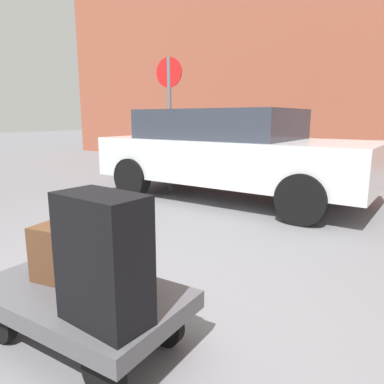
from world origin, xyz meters
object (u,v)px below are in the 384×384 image
at_px(luggage_cart, 81,301).
at_px(no_parking_sign, 169,110).
at_px(parked_car, 230,151).
at_px(suitcase_black_rear_left, 103,259).
at_px(duffel_bag_brown_rear_right, 87,255).

bearing_deg(luggage_cart, no_parking_sign, 118.90).
bearing_deg(luggage_cart, parked_car, 104.45).
relative_size(parked_car, no_parking_sign, 1.91).
distance_m(luggage_cart, suitcase_black_rear_left, 0.56).
xyz_separation_m(suitcase_black_rear_left, parked_car, (-1.40, 4.16, 0.11)).
bearing_deg(no_parking_sign, parked_car, 1.00).
height_order(luggage_cart, no_parking_sign, no_parking_sign).
xyz_separation_m(duffel_bag_brown_rear_right, no_parking_sign, (-2.16, 3.89, 0.92)).
relative_size(luggage_cart, duffel_bag_brown_rear_right, 2.00).
xyz_separation_m(parked_car, no_parking_sign, (-1.17, -0.02, 0.66)).
relative_size(luggage_cart, suitcase_black_rear_left, 1.97).
height_order(luggage_cart, duffel_bag_brown_rear_right, duffel_bag_brown_rear_right).
relative_size(suitcase_black_rear_left, duffel_bag_brown_rear_right, 1.01).
bearing_deg(duffel_bag_brown_rear_right, no_parking_sign, 110.95).
bearing_deg(suitcase_black_rear_left, no_parking_sign, 127.03).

